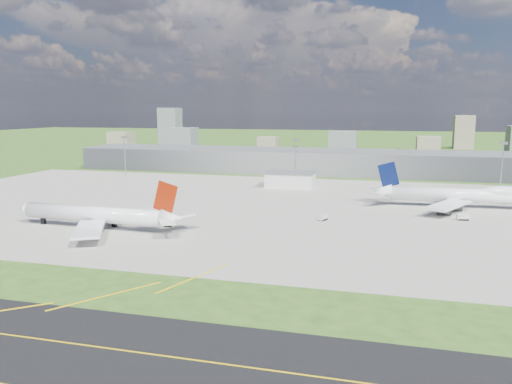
% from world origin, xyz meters
% --- Properties ---
extents(ground, '(1400.00, 1400.00, 0.00)m').
position_xyz_m(ground, '(0.00, 150.00, 0.00)').
color(ground, '#294E18').
rests_on(ground, ground).
extents(apron, '(360.00, 190.00, 0.08)m').
position_xyz_m(apron, '(10.00, 40.00, 0.04)').
color(apron, gray).
rests_on(apron, ground).
extents(terminal, '(300.00, 42.00, 15.00)m').
position_xyz_m(terminal, '(0.00, 165.00, 7.50)').
color(terminal, slate).
rests_on(terminal, ground).
extents(ops_building, '(26.00, 16.00, 8.00)m').
position_xyz_m(ops_building, '(10.00, 100.00, 4.00)').
color(ops_building, silver).
rests_on(ops_building, ground).
extents(mast_west, '(3.50, 2.00, 25.90)m').
position_xyz_m(mast_west, '(-100.00, 115.00, 17.71)').
color(mast_west, gray).
rests_on(mast_west, ground).
extents(mast_center, '(3.50, 2.00, 25.90)m').
position_xyz_m(mast_center, '(10.00, 115.00, 17.71)').
color(mast_center, gray).
rests_on(mast_center, ground).
extents(mast_east, '(3.50, 2.00, 25.90)m').
position_xyz_m(mast_east, '(120.00, 115.00, 17.71)').
color(mast_east, gray).
rests_on(mast_east, ground).
extents(airliner_red_twin, '(68.49, 53.35, 18.80)m').
position_xyz_m(airliner_red_twin, '(-37.84, -14.45, 5.01)').
color(airliner_red_twin, white).
rests_on(airliner_red_twin, ground).
extents(airliner_blue_quad, '(75.39, 59.14, 19.70)m').
position_xyz_m(airliner_blue_quad, '(94.99, 60.98, 5.47)').
color(airliner_blue_quad, white).
rests_on(airliner_blue_quad, ground).
extents(tug_yellow, '(3.75, 2.70, 1.70)m').
position_xyz_m(tug_yellow, '(-15.52, -5.37, 0.89)').
color(tug_yellow, gold).
rests_on(tug_yellow, ground).
extents(van_white_near, '(3.93, 5.28, 2.48)m').
position_xyz_m(van_white_near, '(38.39, 20.03, 1.25)').
color(van_white_near, silver).
rests_on(van_white_near, ground).
extents(van_white_far, '(5.03, 2.89, 2.46)m').
position_xyz_m(van_white_far, '(91.05, 33.93, 1.25)').
color(van_white_far, silver).
rests_on(van_white_far, ground).
extents(bldg_far_w, '(24.00, 20.00, 18.00)m').
position_xyz_m(bldg_far_w, '(-220.00, 320.00, 9.00)').
color(bldg_far_w, gray).
rests_on(bldg_far_w, ground).
extents(bldg_w, '(28.00, 22.00, 24.00)m').
position_xyz_m(bldg_w, '(-140.00, 300.00, 12.00)').
color(bldg_w, slate).
rests_on(bldg_w, ground).
extents(bldg_cw, '(20.00, 18.00, 14.00)m').
position_xyz_m(bldg_cw, '(-60.00, 340.00, 7.00)').
color(bldg_cw, gray).
rests_on(bldg_cw, ground).
extents(bldg_c, '(26.00, 20.00, 22.00)m').
position_xyz_m(bldg_c, '(20.00, 310.00, 11.00)').
color(bldg_c, slate).
rests_on(bldg_c, ground).
extents(bldg_ce, '(22.00, 24.00, 16.00)m').
position_xyz_m(bldg_ce, '(100.00, 350.00, 8.00)').
color(bldg_ce, gray).
rests_on(bldg_ce, ground).
extents(bldg_tall_w, '(22.00, 20.00, 44.00)m').
position_xyz_m(bldg_tall_w, '(-180.00, 360.00, 22.00)').
color(bldg_tall_w, slate).
rests_on(bldg_tall_w, ground).
extents(bldg_tall_e, '(20.00, 18.00, 36.00)m').
position_xyz_m(bldg_tall_e, '(140.00, 410.00, 18.00)').
color(bldg_tall_e, gray).
rests_on(bldg_tall_e, ground).
extents(tree_far_w, '(7.20, 7.20, 8.80)m').
position_xyz_m(tree_far_w, '(-200.00, 270.00, 5.18)').
color(tree_far_w, '#382314').
rests_on(tree_far_w, ground).
extents(tree_w, '(6.75, 6.75, 8.25)m').
position_xyz_m(tree_w, '(-110.00, 265.00, 4.86)').
color(tree_w, '#382314').
rests_on(tree_w, ground).
extents(tree_c, '(8.10, 8.10, 9.90)m').
position_xyz_m(tree_c, '(-20.00, 280.00, 5.84)').
color(tree_c, '#382314').
rests_on(tree_c, ground).
extents(tree_e, '(7.65, 7.65, 9.35)m').
position_xyz_m(tree_e, '(70.00, 275.00, 5.51)').
color(tree_e, '#382314').
rests_on(tree_e, ground).
extents(tree_far_e, '(6.30, 6.30, 7.70)m').
position_xyz_m(tree_far_e, '(160.00, 285.00, 4.53)').
color(tree_far_e, '#382314').
rests_on(tree_far_e, ground).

